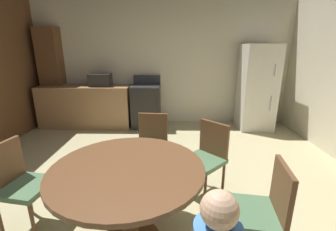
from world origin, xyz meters
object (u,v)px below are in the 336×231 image
object	(u,v)px
chair_north	(152,143)
chair_west	(19,181)
dining_table	(128,183)
chair_northeast	(207,155)
oven_range	(146,106)
chair_east	(263,208)
refrigerator	(257,88)
microwave	(100,80)

from	to	relation	value
chair_north	chair_west	world-z (taller)	same
dining_table	chair_northeast	bearing A→B (deg)	44.26
oven_range	dining_table	bearing A→B (deg)	-86.23
chair_north	chair_east	bearing A→B (deg)	43.46
oven_range	chair_east	xyz separation A→B (m)	(1.26, -3.33, 0.03)
dining_table	chair_northeast	xyz separation A→B (m)	(0.76, 0.74, -0.10)
dining_table	chair_northeast	size ratio (longest dim) A/B	1.42
refrigerator	chair_west	size ratio (longest dim) A/B	2.02
oven_range	microwave	world-z (taller)	microwave
dining_table	chair_east	world-z (taller)	chair_east
chair_north	chair_east	world-z (taller)	same
oven_range	dining_table	distance (m)	3.18
chair_north	chair_east	size ratio (longest dim) A/B	1.00
oven_range	chair_east	distance (m)	3.56
oven_range	microwave	size ratio (longest dim) A/B	2.50
microwave	chair_northeast	bearing A→B (deg)	-51.52
chair_north	chair_northeast	distance (m)	0.73
dining_table	chair_east	bearing A→B (deg)	-8.37
oven_range	chair_west	world-z (taller)	oven_range
dining_table	chair_west	bearing A→B (deg)	170.61
chair_west	chair_northeast	size ratio (longest dim) A/B	1.00
microwave	dining_table	world-z (taller)	microwave
oven_range	refrigerator	distance (m)	2.38
chair_northeast	dining_table	bearing A→B (deg)	0.00
oven_range	chair_east	world-z (taller)	oven_range
microwave	dining_table	bearing A→B (deg)	-69.71
chair_west	chair_northeast	world-z (taller)	same
oven_range	refrigerator	bearing A→B (deg)	-1.31
dining_table	microwave	bearing A→B (deg)	110.29
dining_table	chair_east	distance (m)	1.07
dining_table	chair_north	size ratio (longest dim) A/B	1.42
microwave	chair_east	bearing A→B (deg)	-56.25
chair_north	chair_east	distance (m)	1.54
refrigerator	chair_east	xyz separation A→B (m)	(-1.09, -3.27, -0.38)
chair_northeast	chair_north	bearing A→B (deg)	-69.77
dining_table	chair_west	size ratio (longest dim) A/B	1.42
refrigerator	chair_northeast	world-z (taller)	refrigerator
chair_west	chair_north	bearing A→B (deg)	47.06
oven_range	microwave	distance (m)	1.12
chair_north	refrigerator	bearing A→B (deg)	140.60
refrigerator	chair_northeast	xyz separation A→B (m)	(-1.38, -2.38, -0.38)
oven_range	chair_west	bearing A→B (deg)	-105.59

